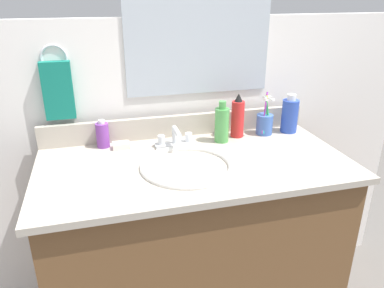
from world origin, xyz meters
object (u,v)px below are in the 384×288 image
(hand_towel, at_px, (58,91))
(bottle_cream_purple, at_px, (103,135))
(cup_blue_plastic, at_px, (265,123))
(soap_bar, at_px, (121,145))
(bottle_shampoo_blue, at_px, (290,115))
(bottle_toner_green, at_px, (222,124))
(faucet, at_px, (175,140))
(bottle_spray_red, at_px, (238,117))

(hand_towel, relative_size, bottle_cream_purple, 1.99)
(bottle_cream_purple, distance_m, cup_blue_plastic, 0.67)
(cup_blue_plastic, xyz_separation_m, soap_bar, (-0.61, -0.00, -0.04))
(bottle_shampoo_blue, distance_m, bottle_toner_green, 0.32)
(bottle_toner_green, relative_size, soap_bar, 2.63)
(bottle_toner_green, bearing_deg, cup_blue_plastic, 8.98)
(bottle_cream_purple, distance_m, soap_bar, 0.08)
(cup_blue_plastic, bearing_deg, faucet, -174.89)
(bottle_shampoo_blue, bearing_deg, cup_blue_plastic, 179.22)
(faucet, distance_m, cup_blue_plastic, 0.40)
(bottle_toner_green, relative_size, cup_blue_plastic, 0.92)
(bottle_toner_green, height_order, cup_blue_plastic, cup_blue_plastic)
(cup_blue_plastic, bearing_deg, hand_towel, 173.32)
(bottle_shampoo_blue, bearing_deg, bottle_toner_green, -174.49)
(faucet, xyz_separation_m, bottle_cream_purple, (-0.27, 0.07, 0.02))
(faucet, relative_size, bottle_shampoo_blue, 0.96)
(bottle_shampoo_blue, relative_size, bottle_toner_green, 0.99)
(cup_blue_plastic, bearing_deg, bottle_shampoo_blue, -0.78)
(hand_towel, relative_size, bottle_shampoo_blue, 1.32)
(hand_towel, relative_size, soap_bar, 3.44)
(bottle_shampoo_blue, xyz_separation_m, bottle_spray_red, (-0.24, 0.00, 0.01))
(bottle_cream_purple, bearing_deg, bottle_toner_green, -7.83)
(bottle_spray_red, height_order, cup_blue_plastic, bottle_spray_red)
(faucet, height_order, bottle_shampoo_blue, bottle_shampoo_blue)
(bottle_spray_red, relative_size, bottle_cream_purple, 1.68)
(soap_bar, bearing_deg, bottle_spray_red, 0.64)
(bottle_spray_red, distance_m, cup_blue_plastic, 0.13)
(soap_bar, bearing_deg, hand_towel, 155.16)
(soap_bar, bearing_deg, bottle_cream_purple, 152.23)
(hand_towel, relative_size, bottle_spray_red, 1.19)
(faucet, height_order, soap_bar, faucet)
(hand_towel, distance_m, bottle_cream_purple, 0.23)
(bottle_toner_green, distance_m, bottle_cream_purple, 0.47)
(bottle_shampoo_blue, height_order, bottle_cream_purple, bottle_shampoo_blue)
(bottle_toner_green, height_order, bottle_cream_purple, bottle_toner_green)
(hand_towel, bearing_deg, cup_blue_plastic, -6.68)
(faucet, bearing_deg, bottle_cream_purple, 166.17)
(bottle_cream_purple, relative_size, soap_bar, 1.73)
(faucet, height_order, bottle_spray_red, bottle_spray_red)
(hand_towel, relative_size, bottle_toner_green, 1.31)
(bottle_shampoo_blue, xyz_separation_m, bottle_cream_purple, (-0.79, 0.03, -0.02))
(hand_towel, height_order, soap_bar, hand_towel)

